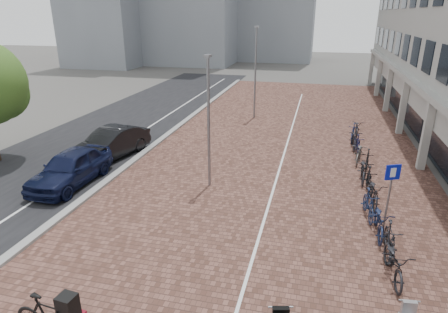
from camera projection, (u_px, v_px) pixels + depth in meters
ground at (175, 265)px, 11.40m from camera, size 140.00×140.00×0.00m
plaza_brick at (283, 145)px, 21.83m from camera, size 14.50×42.00×0.04m
street_asphalt at (111, 131)px, 24.35m from camera, size 8.00×50.00×0.03m
curb at (168, 135)px, 23.43m from camera, size 0.35×42.00×0.14m
lane_line at (139, 133)px, 23.88m from camera, size 0.12×44.00×0.00m
parking_line at (287, 145)px, 21.77m from camera, size 0.10×30.00×0.00m
car_navy at (71, 168)px, 16.59m from camera, size 1.92×4.57×1.54m
car_dark at (111, 143)px, 19.71m from camera, size 2.59×4.88×1.53m
parking_sign at (390, 188)px, 12.55m from camera, size 0.49×0.25×2.51m
lamp_near at (209, 125)px, 15.71m from camera, size 0.12×0.12×5.53m
lamp_far at (255, 74)px, 26.34m from camera, size 0.12×0.12×6.25m
bike_row at (366, 170)px, 17.00m from camera, size 1.17×15.82×1.05m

